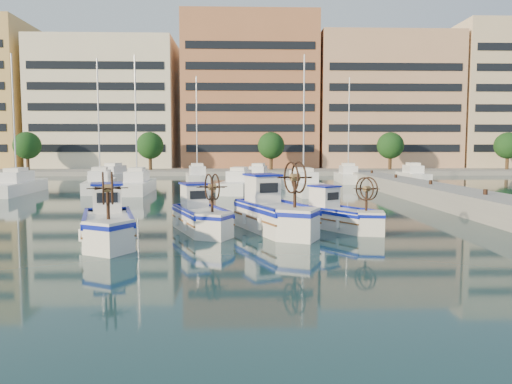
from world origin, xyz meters
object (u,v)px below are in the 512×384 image
fishing_boat_b (200,215)px  fishing_boat_c (273,211)px  fishing_boat_d (338,214)px  fishing_boat_a (108,222)px

fishing_boat_b → fishing_boat_c: fishing_boat_c is taller
fishing_boat_b → fishing_boat_d: bearing=-16.1°
fishing_boat_d → fishing_boat_a: bearing=162.9°
fishing_boat_b → fishing_boat_c: bearing=-20.1°
fishing_boat_a → fishing_boat_c: fishing_boat_c is taller
fishing_boat_a → fishing_boat_b: bearing=20.1°
fishing_boat_b → fishing_boat_c: (3.30, 0.00, 0.14)m
fishing_boat_c → fishing_boat_d: fishing_boat_c is taller
fishing_boat_c → fishing_boat_a: bearing=179.8°
fishing_boat_a → fishing_boat_d: bearing=1.2°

